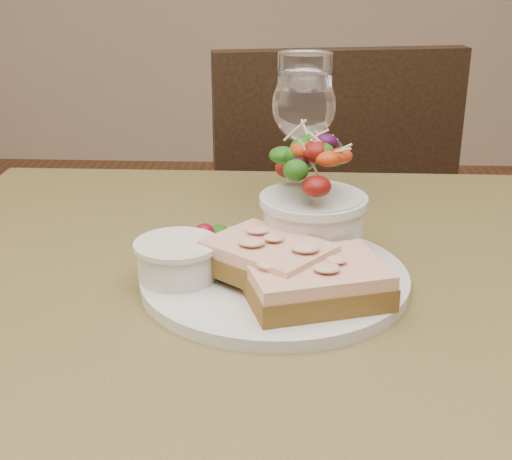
{
  "coord_description": "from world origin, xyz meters",
  "views": [
    {
      "loc": [
        0.01,
        -0.59,
        1.05
      ],
      "look_at": [
        -0.02,
        0.02,
        0.81
      ],
      "focal_mm": 50.0,
      "sensor_mm": 36.0,
      "label": 1
    }
  ],
  "objects_px": {
    "cafe_table": "(274,391)",
    "ramekin": "(177,258)",
    "chair_far": "(310,328)",
    "sandwich_front": "(316,281)",
    "salad_bowl": "(314,197)",
    "sandwich_back": "(268,259)",
    "dinner_plate": "(274,278)",
    "wine_glass": "(304,109)"
  },
  "relations": [
    {
      "from": "ramekin",
      "to": "sandwich_back",
      "type": "bearing_deg",
      "value": -3.81
    },
    {
      "from": "chair_far",
      "to": "ramekin",
      "type": "distance_m",
      "value": 0.9
    },
    {
      "from": "dinner_plate",
      "to": "wine_glass",
      "type": "xyz_separation_m",
      "value": [
        0.03,
        0.22,
        0.12
      ]
    },
    {
      "from": "cafe_table",
      "to": "salad_bowl",
      "type": "distance_m",
      "value": 0.2
    },
    {
      "from": "chair_far",
      "to": "dinner_plate",
      "type": "bearing_deg",
      "value": 74.32
    },
    {
      "from": "ramekin",
      "to": "sandwich_front",
      "type": "bearing_deg",
      "value": -15.93
    },
    {
      "from": "ramekin",
      "to": "salad_bowl",
      "type": "height_order",
      "value": "salad_bowl"
    },
    {
      "from": "wine_glass",
      "to": "ramekin",
      "type": "bearing_deg",
      "value": -117.07
    },
    {
      "from": "chair_far",
      "to": "sandwich_front",
      "type": "height_order",
      "value": "chair_far"
    },
    {
      "from": "cafe_table",
      "to": "wine_glass",
      "type": "relative_size",
      "value": 4.57
    },
    {
      "from": "dinner_plate",
      "to": "wine_glass",
      "type": "relative_size",
      "value": 1.47
    },
    {
      "from": "wine_glass",
      "to": "cafe_table",
      "type": "bearing_deg",
      "value": -96.08
    },
    {
      "from": "dinner_plate",
      "to": "salad_bowl",
      "type": "relative_size",
      "value": 2.03
    },
    {
      "from": "salad_bowl",
      "to": "sandwich_front",
      "type": "bearing_deg",
      "value": -89.77
    },
    {
      "from": "ramekin",
      "to": "wine_glass",
      "type": "relative_size",
      "value": 0.43
    },
    {
      "from": "sandwich_front",
      "to": "salad_bowl",
      "type": "bearing_deg",
      "value": 72.72
    },
    {
      "from": "chair_far",
      "to": "dinner_plate",
      "type": "relative_size",
      "value": 3.5
    },
    {
      "from": "chair_far",
      "to": "sandwich_back",
      "type": "relative_size",
      "value": 6.67
    },
    {
      "from": "cafe_table",
      "to": "wine_glass",
      "type": "bearing_deg",
      "value": 83.92
    },
    {
      "from": "chair_far",
      "to": "wine_glass",
      "type": "bearing_deg",
      "value": 75.41
    },
    {
      "from": "cafe_table",
      "to": "sandwich_front",
      "type": "bearing_deg",
      "value": -27.82
    },
    {
      "from": "chair_far",
      "to": "salad_bowl",
      "type": "bearing_deg",
      "value": 77.11
    },
    {
      "from": "chair_far",
      "to": "salad_bowl",
      "type": "xyz_separation_m",
      "value": [
        -0.02,
        -0.67,
        0.53
      ]
    },
    {
      "from": "salad_bowl",
      "to": "wine_glass",
      "type": "height_order",
      "value": "wine_glass"
    },
    {
      "from": "cafe_table",
      "to": "salad_bowl",
      "type": "height_order",
      "value": "salad_bowl"
    },
    {
      "from": "sandwich_back",
      "to": "salad_bowl",
      "type": "xyz_separation_m",
      "value": [
        0.04,
        0.07,
        0.04
      ]
    },
    {
      "from": "cafe_table",
      "to": "ramekin",
      "type": "distance_m",
      "value": 0.16
    },
    {
      "from": "sandwich_back",
      "to": "ramekin",
      "type": "height_order",
      "value": "sandwich_back"
    },
    {
      "from": "sandwich_front",
      "to": "wine_glass",
      "type": "height_order",
      "value": "wine_glass"
    },
    {
      "from": "dinner_plate",
      "to": "salad_bowl",
      "type": "bearing_deg",
      "value": 54.26
    },
    {
      "from": "cafe_table",
      "to": "sandwich_back",
      "type": "distance_m",
      "value": 0.14
    },
    {
      "from": "sandwich_back",
      "to": "salad_bowl",
      "type": "height_order",
      "value": "salad_bowl"
    },
    {
      "from": "chair_far",
      "to": "wine_glass",
      "type": "distance_m",
      "value": 0.77
    },
    {
      "from": "dinner_plate",
      "to": "sandwich_front",
      "type": "distance_m",
      "value": 0.07
    },
    {
      "from": "chair_far",
      "to": "wine_glass",
      "type": "height_order",
      "value": "wine_glass"
    },
    {
      "from": "wine_glass",
      "to": "dinner_plate",
      "type": "bearing_deg",
      "value": -97.37
    },
    {
      "from": "cafe_table",
      "to": "ramekin",
      "type": "relative_size",
      "value": 10.71
    },
    {
      "from": "chair_far",
      "to": "salad_bowl",
      "type": "distance_m",
      "value": 0.85
    },
    {
      "from": "sandwich_back",
      "to": "cafe_table",
      "type": "bearing_deg",
      "value": -22.02
    },
    {
      "from": "ramekin",
      "to": "wine_glass",
      "type": "height_order",
      "value": "wine_glass"
    },
    {
      "from": "sandwich_front",
      "to": "cafe_table",
      "type": "bearing_deg",
      "value": 134.68
    },
    {
      "from": "dinner_plate",
      "to": "sandwich_back",
      "type": "xyz_separation_m",
      "value": [
        -0.01,
        -0.02,
        0.03
      ]
    }
  ]
}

